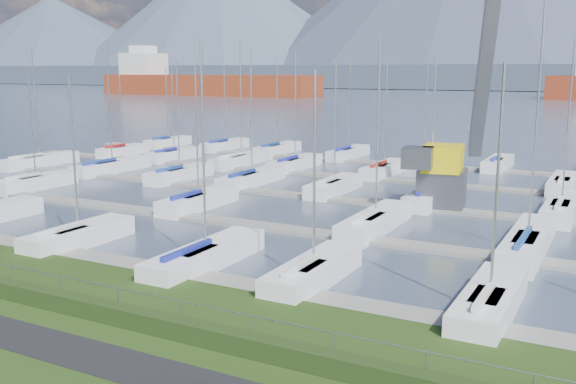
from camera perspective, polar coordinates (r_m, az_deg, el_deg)
The scene contains 7 objects.
path at distance 23.32m, azimuth -18.04°, elevation -13.45°, with size 160.00×2.00×0.04m, color black.
hedge at distance 24.89m, azimuth -13.73°, elevation -10.78°, with size 80.00×0.70×0.70m, color #213413.
fence at distance 24.88m, azimuth -13.21°, elevation -8.68°, with size 0.04×0.04×80.00m, color gray.
docks at distance 47.24m, azimuth 7.98°, elevation -1.02°, with size 90.00×41.60×0.25m.
crane at distance 47.08m, azimuth 14.64°, elevation 5.52°, with size 6.37×13.22×22.35m.
cargo_ship_west at distance 255.00m, azimuth -7.95°, elevation 9.41°, with size 90.29×18.69×21.50m.
sailboat_fleet at distance 49.34m, azimuth 9.87°, elevation 6.07°, with size 75.85×49.59×13.65m.
Camera 1 is at (15.65, -17.53, 9.38)m, focal length 40.00 mm.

